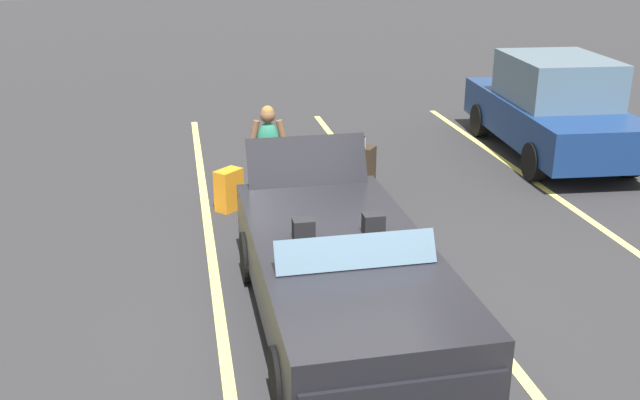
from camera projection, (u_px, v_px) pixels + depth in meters
The scene contains 10 objects.
ground_plane at pixel (342, 326), 7.66m from camera, with size 80.00×80.00×0.00m, color #28282B.
lot_line_near at pixel (223, 338), 7.43m from camera, with size 18.00×0.12×0.01m, color #EAE066.
lot_line_mid at pixel (471, 313), 7.92m from camera, with size 18.00×0.12×0.01m, color #EAE066.
convertible_car at pixel (347, 284), 7.27m from camera, with size 4.20×1.87×1.52m.
suitcase_large_black at pixel (359, 168), 11.49m from camera, with size 0.51×0.55×0.94m.
suitcase_medium_bright at pixel (229, 190), 10.73m from camera, with size 0.45×0.46×0.62m.
suitcase_small_carryon at pixel (327, 200), 10.50m from camera, with size 0.37×0.39×0.89m.
duffel_bag at pixel (289, 189), 11.23m from camera, with size 0.71×0.53×0.34m.
traveler_person at pixel (269, 156), 10.21m from camera, with size 0.27×0.61×1.65m.
parked_sedan_near at pixel (552, 108), 13.14m from camera, with size 4.62×2.14×1.82m.
Camera 1 is at (6.54, -1.52, 3.93)m, focal length 40.82 mm.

